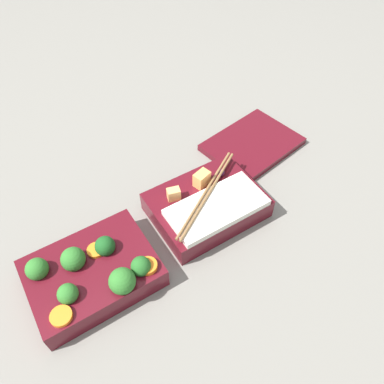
% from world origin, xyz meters
% --- Properties ---
extents(ground_plane, '(3.00, 3.00, 0.00)m').
position_xyz_m(ground_plane, '(0.00, 0.00, 0.00)').
color(ground_plane, slate).
extents(bento_tray_vegetable, '(0.20, 0.15, 0.07)m').
position_xyz_m(bento_tray_vegetable, '(-0.11, -0.01, 0.03)').
color(bento_tray_vegetable, '#510F19').
rests_on(bento_tray_vegetable, ground_plane).
extents(bento_tray_rice, '(0.20, 0.15, 0.07)m').
position_xyz_m(bento_tray_rice, '(0.12, 0.01, 0.03)').
color(bento_tray_rice, '#510F19').
rests_on(bento_tray_rice, ground_plane).
extents(bento_lid, '(0.22, 0.18, 0.01)m').
position_xyz_m(bento_lid, '(0.31, 0.11, 0.01)').
color(bento_lid, '#510F19').
rests_on(bento_lid, ground_plane).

